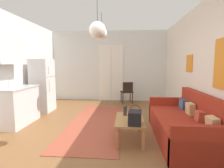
{
  "coord_description": "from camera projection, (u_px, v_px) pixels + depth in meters",
  "views": [
    {
      "loc": [
        0.71,
        -3.26,
        1.47
      ],
      "look_at": [
        0.35,
        1.12,
        0.96
      ],
      "focal_mm": 27.46,
      "sensor_mm": 36.0,
      "label": 1
    }
  ],
  "objects": [
    {
      "name": "area_rug",
      "position": [
        97.0,
        122.0,
        4.33
      ],
      "size": [
        1.27,
        3.31,
        0.01
      ],
      "primitive_type": "cube",
      "color": "#9E4733",
      "rests_on": "ground_plane"
    },
    {
      "name": "kitchen_counter",
      "position": [
        15.0,
        92.0,
        4.15
      ],
      "size": [
        0.62,
        1.1,
        2.09
      ],
      "color": "silver",
      "rests_on": "ground_plane"
    },
    {
      "name": "ground_plane",
      "position": [
        90.0,
        140.0,
        3.46
      ],
      "size": [
        5.17,
        7.86,
        0.1
      ],
      "primitive_type": "cube",
      "color": "brown"
    },
    {
      "name": "wall_right",
      "position": [
        216.0,
        68.0,
        3.1
      ],
      "size": [
        0.12,
        7.46,
        2.79
      ],
      "color": "silver",
      "rests_on": "ground_plane"
    },
    {
      "name": "handbag",
      "position": [
        135.0,
        118.0,
        3.0
      ],
      "size": [
        0.25,
        0.31,
        0.35
      ],
      "color": "black",
      "rests_on": "coffee_table"
    },
    {
      "name": "pendant_lamp_near",
      "position": [
        97.0,
        30.0,
        2.9
      ],
      "size": [
        0.28,
        0.28,
        0.89
      ],
      "color": "black"
    },
    {
      "name": "accent_chair",
      "position": [
        127.0,
        91.0,
        6.41
      ],
      "size": [
        0.5,
        0.48,
        0.82
      ],
      "rotation": [
        0.0,
        0.0,
        3.37
      ],
      "color": "black",
      "rests_on": "ground_plane"
    },
    {
      "name": "couch",
      "position": [
        186.0,
        125.0,
        3.33
      ],
      "size": [
        0.95,
        2.1,
        0.9
      ],
      "color": "maroon",
      "rests_on": "ground_plane"
    },
    {
      "name": "refrigerator",
      "position": [
        43.0,
        85.0,
        5.33
      ],
      "size": [
        0.58,
        0.65,
        1.63
      ],
      "color": "white",
      "rests_on": "ground_plane"
    },
    {
      "name": "pendant_lamp_far",
      "position": [
        102.0,
        33.0,
        4.45
      ],
      "size": [
        0.29,
        0.29,
        0.66
      ],
      "color": "black"
    },
    {
      "name": "wall_back",
      "position": [
        109.0,
        66.0,
        6.94
      ],
      "size": [
        4.77,
        0.13,
        2.79
      ],
      "color": "silver",
      "rests_on": "ground_plane"
    },
    {
      "name": "bamboo_vase",
      "position": [
        125.0,
        111.0,
        3.53
      ],
      "size": [
        0.07,
        0.07,
        0.42
      ],
      "color": "#2D2D33",
      "rests_on": "coffee_table"
    },
    {
      "name": "coffee_table",
      "position": [
        130.0,
        121.0,
        3.33
      ],
      "size": [
        0.53,
        0.92,
        0.42
      ],
      "color": "#A87542",
      "rests_on": "ground_plane"
    }
  ]
}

